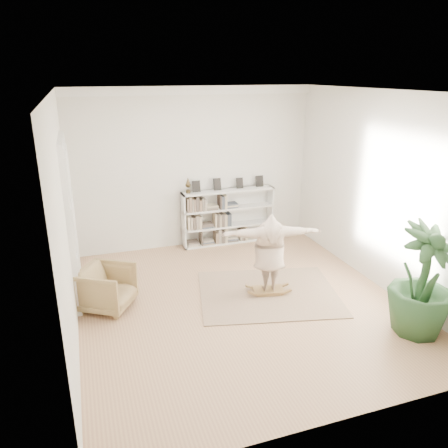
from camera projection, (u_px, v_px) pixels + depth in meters
name	position (u px, v px, depth m)	size (l,w,h in m)	color
floor	(240.00, 302.00, 7.77)	(6.00, 6.00, 0.00)	#AA7A58
room_shell	(193.00, 90.00, 9.25)	(6.00, 6.00, 6.00)	silver
doors	(71.00, 221.00, 7.66)	(0.09, 1.78, 2.92)	white
bookshelf	(228.00, 217.00, 10.31)	(2.20, 0.35, 1.64)	silver
armchair	(107.00, 288.00, 7.47)	(0.81, 0.84, 0.76)	tan
rug	(268.00, 293.00, 8.07)	(2.50, 2.00, 0.02)	tan
rocker_board	(268.00, 290.00, 8.05)	(0.62, 0.45, 0.12)	olive
person	(270.00, 250.00, 7.78)	(1.79, 0.49, 1.45)	#CAAE97
houseplant	(423.00, 281.00, 6.61)	(0.99, 0.99, 1.77)	#264A25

